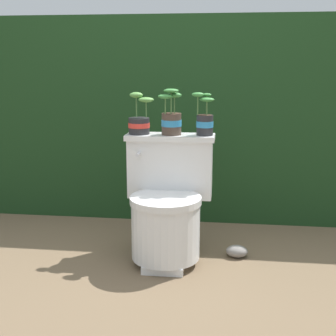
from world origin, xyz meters
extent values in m
plane|color=brown|center=(0.00, 0.00, 0.00)|extent=(12.00, 12.00, 0.00)
cube|color=#193819|center=(0.00, 1.13, 0.69)|extent=(3.67, 0.86, 1.39)
cube|color=silver|center=(0.01, -0.01, 0.02)|extent=(0.22, 0.32, 0.04)
cylinder|color=silver|center=(0.01, -0.01, 0.19)|extent=(0.37, 0.37, 0.31)
cylinder|color=silver|center=(0.01, -0.01, 0.37)|extent=(0.39, 0.39, 0.04)
cube|color=silver|center=(0.01, 0.19, 0.49)|extent=(0.48, 0.15, 0.33)
cube|color=silver|center=(0.01, 0.19, 0.67)|extent=(0.50, 0.18, 0.03)
cylinder|color=silver|center=(-0.16, 0.09, 0.59)|extent=(0.02, 0.05, 0.02)
cylinder|color=#262628|center=(-0.17, 0.19, 0.74)|extent=(0.12, 0.12, 0.09)
cylinder|color=red|center=(-0.17, 0.19, 0.74)|extent=(0.12, 0.12, 0.03)
cylinder|color=#332319|center=(-0.17, 0.19, 0.78)|extent=(0.11, 0.11, 0.01)
cylinder|color=#4C753D|center=(-0.13, 0.21, 0.83)|extent=(0.01, 0.01, 0.09)
ellipsoid|color=#569342|center=(-0.13, 0.21, 0.88)|extent=(0.09, 0.06, 0.03)
cylinder|color=#4C753D|center=(-0.19, 0.22, 0.84)|extent=(0.01, 0.01, 0.11)
ellipsoid|color=#569342|center=(-0.19, 0.22, 0.91)|extent=(0.08, 0.05, 0.03)
cylinder|color=#47382D|center=(0.02, 0.19, 0.75)|extent=(0.11, 0.11, 0.12)
cylinder|color=#2D84BC|center=(0.02, 0.19, 0.76)|extent=(0.11, 0.11, 0.04)
cylinder|color=#332319|center=(0.02, 0.19, 0.80)|extent=(0.10, 0.10, 0.01)
cylinder|color=#4C753D|center=(0.02, 0.16, 0.87)|extent=(0.01, 0.01, 0.12)
ellipsoid|color=#387F38|center=(0.02, 0.16, 0.94)|extent=(0.08, 0.06, 0.02)
cylinder|color=#4C753D|center=(-0.01, 0.15, 0.85)|extent=(0.01, 0.01, 0.09)
ellipsoid|color=#387F38|center=(-0.01, 0.15, 0.90)|extent=(0.08, 0.06, 0.03)
cylinder|color=#4C753D|center=(0.03, 0.19, 0.86)|extent=(0.01, 0.01, 0.09)
ellipsoid|color=#387F38|center=(0.03, 0.19, 0.91)|extent=(0.08, 0.06, 0.03)
cylinder|color=#262628|center=(0.20, 0.19, 0.75)|extent=(0.09, 0.09, 0.11)
cylinder|color=#2D84BC|center=(0.20, 0.19, 0.75)|extent=(0.09, 0.09, 0.03)
cylinder|color=#332319|center=(0.20, 0.19, 0.80)|extent=(0.08, 0.08, 0.01)
cylinder|color=#4C753D|center=(0.16, 0.19, 0.86)|extent=(0.01, 0.01, 0.10)
ellipsoid|color=#387F38|center=(0.16, 0.19, 0.91)|extent=(0.07, 0.05, 0.02)
cylinder|color=#4C753D|center=(0.21, 0.21, 0.85)|extent=(0.01, 0.01, 0.10)
ellipsoid|color=#387F38|center=(0.21, 0.21, 0.91)|extent=(0.05, 0.04, 0.02)
cylinder|color=#4C753D|center=(0.21, 0.19, 0.84)|extent=(0.01, 0.01, 0.08)
ellipsoid|color=#387F38|center=(0.21, 0.19, 0.89)|extent=(0.08, 0.06, 0.02)
ellipsoid|color=gray|center=(0.40, 0.13, 0.03)|extent=(0.12, 0.10, 0.07)
camera|label=1|loc=(0.32, -2.40, 1.09)|focal=50.00mm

